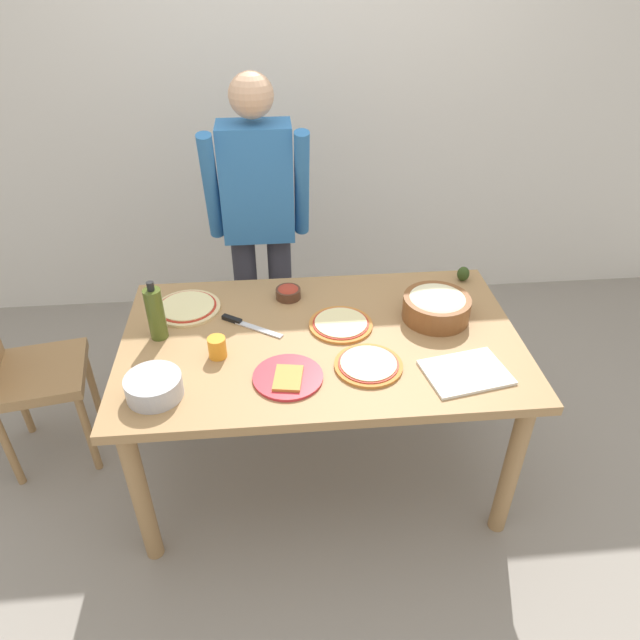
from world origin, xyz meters
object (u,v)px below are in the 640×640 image
(pizza_cooked_on_tray, at_px, (368,365))
(plate_with_slice, at_px, (288,377))
(chair_wooden_left, at_px, (17,365))
(olive_oil_bottle, at_px, (156,313))
(chef_knife, at_px, (244,324))
(cutting_board_white, at_px, (466,372))
(pizza_second_cooked, at_px, (341,324))
(small_sauce_bowl, at_px, (288,292))
(cup_orange, at_px, (217,347))
(mixing_bowl_steel, at_px, (154,387))
(popcorn_bowl, at_px, (436,306))
(dining_table, at_px, (321,355))
(person_cook, at_px, (259,219))
(avocado, at_px, (463,274))
(pizza_raw_on_board, at_px, (187,307))

(pizza_cooked_on_tray, bearing_deg, plate_with_slice, -171.90)
(chair_wooden_left, distance_m, olive_oil_bottle, 0.76)
(chef_knife, bearing_deg, cutting_board_white, -25.20)
(chef_knife, bearing_deg, pizza_second_cooked, -5.91)
(olive_oil_bottle, bearing_deg, small_sauce_bowl, 24.97)
(cup_orange, xyz_separation_m, cutting_board_white, (0.92, -0.19, -0.04))
(pizza_cooked_on_tray, bearing_deg, cup_orange, 168.55)
(plate_with_slice, relative_size, mixing_bowl_steel, 1.30)
(pizza_second_cooked, height_order, mixing_bowl_steel, mixing_bowl_steel)
(pizza_second_cooked, relative_size, mixing_bowl_steel, 1.32)
(pizza_cooked_on_tray, xyz_separation_m, popcorn_bowl, (0.33, 0.30, 0.05))
(dining_table, xyz_separation_m, person_cook, (-0.24, 0.76, 0.27))
(olive_oil_bottle, relative_size, cup_orange, 3.01)
(person_cook, relative_size, avocado, 23.14)
(popcorn_bowl, xyz_separation_m, avocado, (0.20, 0.29, -0.03))
(pizza_second_cooked, relative_size, plate_with_slice, 1.02)
(pizza_raw_on_board, bearing_deg, pizza_second_cooked, -15.90)
(dining_table, bearing_deg, plate_with_slice, -120.48)
(plate_with_slice, bearing_deg, pizza_raw_on_board, 129.55)
(chair_wooden_left, xyz_separation_m, pizza_raw_on_board, (0.76, 0.05, 0.23))
(pizza_raw_on_board, bearing_deg, dining_table, -24.62)
(cutting_board_white, bearing_deg, dining_table, 151.88)
(chef_knife, bearing_deg, chair_wooden_left, 174.54)
(person_cook, relative_size, chair_wooden_left, 1.71)
(person_cook, relative_size, chef_knife, 6.35)
(dining_table, relative_size, small_sauce_bowl, 14.55)
(pizza_raw_on_board, relative_size, popcorn_bowl, 1.02)
(person_cook, bearing_deg, dining_table, -72.64)
(avocado, bearing_deg, cup_orange, -156.78)
(dining_table, bearing_deg, cup_orange, -167.94)
(plate_with_slice, bearing_deg, person_cook, 95.26)
(plate_with_slice, bearing_deg, avocado, 36.90)
(pizza_raw_on_board, xyz_separation_m, small_sauce_bowl, (0.44, 0.05, 0.02))
(olive_oil_bottle, xyz_separation_m, chef_knife, (0.34, 0.05, -0.11))
(chef_knife, bearing_deg, plate_with_slice, -65.25)
(pizza_cooked_on_tray, xyz_separation_m, chef_knife, (-0.47, 0.31, -0.00))
(dining_table, height_order, popcorn_bowl, popcorn_bowl)
(pizza_cooked_on_tray, height_order, cutting_board_white, pizza_cooked_on_tray)
(person_cook, distance_m, pizza_cooked_on_tray, 1.05)
(pizza_raw_on_board, height_order, plate_with_slice, plate_with_slice)
(pizza_second_cooked, xyz_separation_m, mixing_bowl_steel, (-0.70, -0.36, 0.03))
(pizza_raw_on_board, relative_size, pizza_cooked_on_tray, 1.10)
(person_cook, xyz_separation_m, pizza_second_cooked, (0.32, -0.68, -0.17))
(pizza_raw_on_board, distance_m, popcorn_bowl, 1.06)
(pizza_cooked_on_tray, bearing_deg, avocado, 47.62)
(pizza_cooked_on_tray, distance_m, small_sauce_bowl, 0.58)
(pizza_second_cooked, xyz_separation_m, cup_orange, (-0.49, -0.16, 0.03))
(person_cook, height_order, olive_oil_bottle, person_cook)
(cutting_board_white, distance_m, chef_knife, 0.91)
(popcorn_bowl, bearing_deg, pizza_raw_on_board, 171.35)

